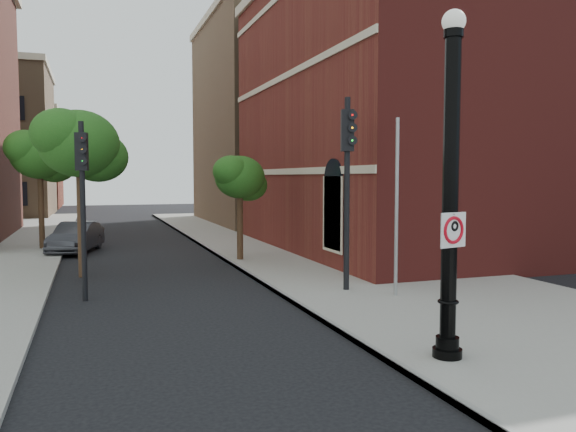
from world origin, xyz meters
name	(u,v)px	position (x,y,z in m)	size (l,w,h in m)	color
ground	(278,378)	(0.00, 0.00, 0.00)	(120.00, 120.00, 0.00)	black
sidewalk_right	(348,265)	(6.00, 10.00, 0.06)	(8.00, 60.00, 0.12)	gray
curb_edge	(243,270)	(2.05, 10.00, 0.07)	(0.10, 60.00, 0.14)	gray
brick_wall_building	(500,115)	(16.00, 14.00, 6.26)	(22.30, 16.30, 12.50)	maroon
bg_building_tan_b	(355,127)	(16.00, 30.00, 7.00)	(22.00, 14.00, 14.00)	#7E6244
lamppost	(450,204)	(3.02, -0.33, 2.81)	(0.52, 0.52, 6.09)	black
no_parking_sign	(453,230)	(2.99, -0.49, 2.38)	(0.59, 0.17, 0.60)	white
parked_car	(76,237)	(-3.49, 17.31, 0.66)	(1.40, 4.00, 1.32)	#313137
traffic_signal_left	(82,181)	(-3.03, 7.06, 3.18)	(0.34, 0.41, 4.71)	black
traffic_signal_right	(347,162)	(3.89, 5.62, 3.68)	(0.42, 0.48, 5.46)	black
utility_pole	(397,210)	(4.80, 4.51, 2.41)	(0.10, 0.10, 4.82)	#999999
street_tree_a	(80,146)	(-3.12, 10.93, 4.28)	(3.01, 2.72, 5.43)	#372716
street_tree_b	(41,156)	(-4.89, 18.46, 4.18)	(2.94, 2.66, 5.30)	#372716
street_tree_c	(240,179)	(2.56, 12.33, 3.21)	(2.26, 2.05, 4.08)	#372716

